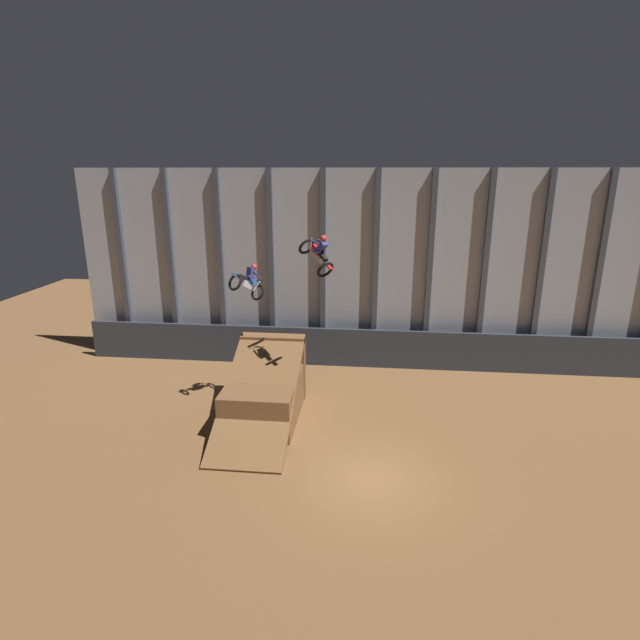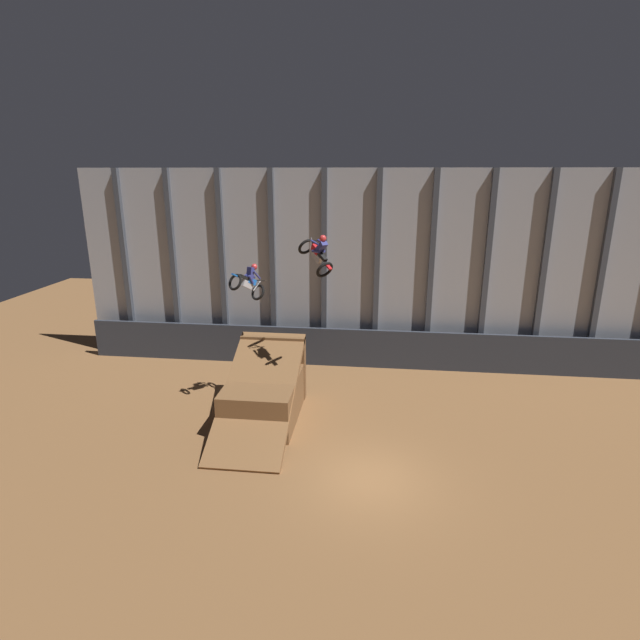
% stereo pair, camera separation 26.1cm
% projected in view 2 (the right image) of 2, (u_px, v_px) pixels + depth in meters
% --- Properties ---
extents(ground_plane, '(60.00, 60.00, 0.00)m').
position_uv_depth(ground_plane, '(369.00, 479.00, 17.07)').
color(ground_plane, brown).
extents(arena_back_wall, '(32.00, 0.40, 10.29)m').
position_uv_depth(arena_back_wall, '(377.00, 270.00, 26.12)').
color(arena_back_wall, '#A3A8B2').
rests_on(arena_back_wall, ground_plane).
extents(lower_barrier, '(31.36, 0.20, 2.08)m').
position_uv_depth(lower_barrier, '(374.00, 349.00, 26.53)').
color(lower_barrier, '#2D333D').
rests_on(lower_barrier, ground_plane).
extents(dirt_ramp, '(2.92, 6.48, 3.15)m').
position_uv_depth(dirt_ramp, '(265.00, 392.00, 21.32)').
color(dirt_ramp, brown).
rests_on(dirt_ramp, ground_plane).
extents(rider_bike_left_air, '(1.54, 1.80, 1.67)m').
position_uv_depth(rider_bike_left_air, '(248.00, 282.00, 21.19)').
color(rider_bike_left_air, black).
extents(rider_bike_right_air, '(1.68, 1.71, 1.70)m').
position_uv_depth(rider_bike_right_air, '(317.00, 254.00, 19.19)').
color(rider_bike_right_air, black).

